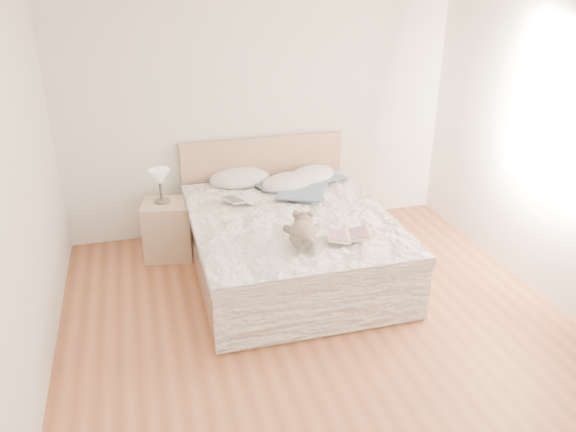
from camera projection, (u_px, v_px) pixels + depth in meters
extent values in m
cube|color=brown|center=(330.00, 345.00, 4.23)|extent=(4.00, 4.50, 0.00)
cube|color=white|center=(260.00, 102.00, 5.65)|extent=(4.00, 0.02, 2.70)
cube|color=white|center=(5.00, 210.00, 3.19)|extent=(0.02, 4.50, 2.70)
cube|color=white|center=(564.00, 129.00, 4.38)|extent=(0.02, 1.30, 1.10)
cube|color=#A48063|center=(289.00, 262.00, 5.20)|extent=(1.68, 2.08, 0.20)
cube|color=white|center=(289.00, 238.00, 5.09)|extent=(1.60, 2.00, 0.30)
cube|color=white|center=(291.00, 221.00, 4.97)|extent=(1.72, 2.05, 0.10)
cube|color=#A48063|center=(263.00, 183.00, 5.95)|extent=(1.70, 0.06, 1.00)
cube|color=tan|center=(168.00, 229.00, 5.43)|extent=(0.52, 0.48, 0.56)
cylinder|color=#4C4842|center=(162.00, 201.00, 5.32)|extent=(0.15, 0.15, 0.02)
cylinder|color=#3F3A34|center=(161.00, 190.00, 5.28)|extent=(0.03, 0.03, 0.20)
cone|color=beige|center=(160.00, 177.00, 5.22)|extent=(0.23, 0.23, 0.15)
ellipsoid|color=silver|center=(240.00, 178.00, 5.68)|extent=(0.62, 0.44, 0.18)
ellipsoid|color=silver|center=(288.00, 183.00, 5.57)|extent=(0.66, 0.56, 0.17)
ellipsoid|color=white|center=(312.00, 175.00, 5.77)|extent=(0.67, 0.63, 0.16)
cube|color=silver|center=(242.00, 200.00, 5.20)|extent=(0.40, 0.35, 0.02)
cube|color=beige|center=(349.00, 236.00, 4.51)|extent=(0.42, 0.33, 0.02)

